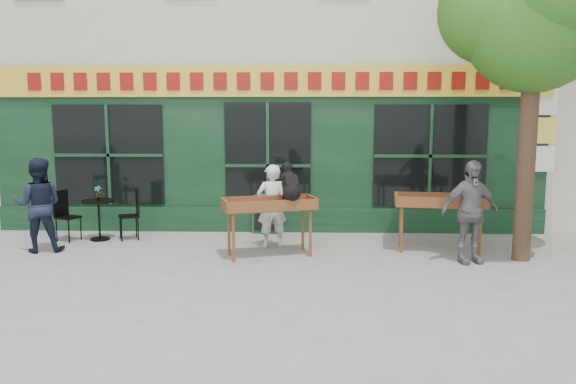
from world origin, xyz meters
The scene contains 14 objects.
ground centered at (0.00, 0.00, 0.00)m, with size 80.00×80.00×0.00m, color slate.
building centered at (0.00, 5.97, 4.97)m, with size 14.00×7.26×10.00m.
street_tree centered at (4.34, 0.36, 4.11)m, with size 3.05×2.90×5.60m.
book_cart_center centered at (0.16, 0.41, 0.82)m, with size 1.62×1.04×0.99m.
dog centered at (0.51, 0.36, 1.29)m, with size 0.34×0.60×0.60m, color black, non-canonical shape.
woman centered at (0.16, 1.06, 0.74)m, with size 0.54×0.36×1.49m, color silver.
book_cart_right centered at (3.08, 0.86, 0.82)m, with size 1.56×0.79×0.99m.
man_right centered at (3.38, 0.11, 0.83)m, with size 0.97×0.40×1.66m, color #5C5C61.
bistro_table centered at (-3.14, 1.49, 0.54)m, with size 0.60×0.60×0.76m.
bistro_chair_left centered at (-3.78, 1.42, 0.56)m, with size 0.47×0.47×0.95m.
bistro_chair_right centered at (-2.51, 1.57, 0.56)m, with size 0.48×0.47×0.95m.
potted_plant centered at (-3.14, 1.49, 0.90)m, with size 0.14×0.10×0.27m, color gray.
man_left centered at (-3.84, 0.59, 0.82)m, with size 0.79×0.62×1.63m, color black.
chalkboard centered at (-0.03, 2.19, 0.40)m, with size 0.58×0.26×0.79m.
Camera 1 is at (0.79, -8.80, 2.41)m, focal length 35.00 mm.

